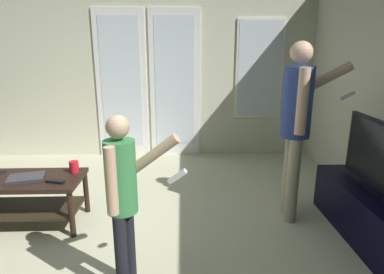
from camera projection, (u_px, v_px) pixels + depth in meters
ground_plane at (93, 253)px, 2.69m from camera, size 5.53×5.23×0.02m
wall_back_with_doors at (137, 74)px, 4.85m from camera, size 5.53×0.09×2.54m
coffee_table at (25, 191)px, 3.03m from camera, size 1.05×0.53×0.47m
tv_stand at (373, 218)px, 2.79m from camera, size 0.43×1.43×0.44m
flat_screen_tv at (382, 159)px, 2.65m from camera, size 0.08×1.05×0.61m
person_adult at (298, 117)px, 2.99m from camera, size 0.72×0.45×1.68m
person_child at (123, 192)px, 2.07m from camera, size 0.52×0.33×1.24m
laptop_closed at (26, 178)px, 2.97m from camera, size 0.35×0.29×0.03m
cup_near_edge at (74, 167)px, 3.12m from camera, size 0.09×0.09×0.11m
tv_remote_black at (55, 181)px, 2.89m from camera, size 0.18×0.09×0.02m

